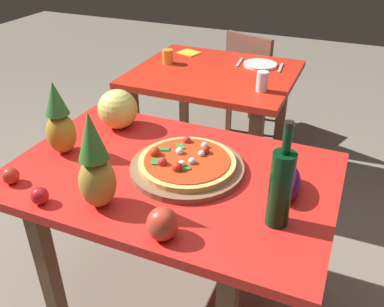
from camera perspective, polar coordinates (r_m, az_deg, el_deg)
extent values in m
plane|color=gray|center=(2.14, -2.43, -19.52)|extent=(10.00, 10.00, 0.00)
cube|color=brown|center=(1.84, -19.01, -16.24)|extent=(0.06, 0.06, 0.71)
cube|color=brown|center=(2.28, -7.17, -4.03)|extent=(0.06, 0.06, 0.71)
cube|color=brown|center=(2.07, 11.35, -8.60)|extent=(0.06, 0.06, 0.71)
cube|color=red|center=(1.65, -2.98, -3.10)|extent=(1.29, 0.85, 0.04)
cube|color=brown|center=(2.69, -7.88, 1.78)|extent=(0.06, 0.06, 0.71)
cube|color=brown|center=(2.43, 8.30, -1.72)|extent=(0.06, 0.06, 0.71)
cube|color=brown|center=(3.31, -1.13, 7.87)|extent=(0.06, 0.06, 0.71)
cube|color=brown|center=(3.10, 12.23, 5.49)|extent=(0.06, 0.06, 0.71)
cube|color=red|center=(2.70, 3.09, 10.95)|extent=(1.01, 0.88, 0.04)
cube|color=brown|center=(3.58, 12.64, 6.29)|extent=(0.04, 0.04, 0.41)
cube|color=brown|center=(3.73, 8.31, 7.80)|extent=(0.04, 0.04, 0.41)
cube|color=brown|center=(3.32, 9.68, 4.61)|extent=(0.04, 0.04, 0.41)
cube|color=brown|center=(3.49, 5.17, 6.28)|extent=(0.04, 0.04, 0.41)
cube|color=brown|center=(3.44, 9.26, 9.70)|extent=(0.51, 0.51, 0.04)
cube|color=brown|center=(3.22, 7.74, 12.54)|extent=(0.39, 0.17, 0.40)
cylinder|color=brown|center=(1.64, -0.68, -1.96)|extent=(0.45, 0.45, 0.02)
cylinder|color=#E1B15B|center=(1.62, -0.69, -1.26)|extent=(0.39, 0.39, 0.02)
cylinder|color=red|center=(1.62, -0.69, -0.87)|extent=(0.34, 0.34, 0.00)
sphere|color=red|center=(1.65, -5.20, 0.19)|extent=(0.04, 0.04, 0.04)
sphere|color=red|center=(1.55, -2.03, -1.93)|extent=(0.04, 0.04, 0.04)
sphere|color=red|center=(1.59, -4.14, -1.19)|extent=(0.04, 0.04, 0.04)
sphere|color=red|center=(1.59, -4.24, -1.07)|extent=(0.03, 0.03, 0.03)
sphere|color=red|center=(1.65, 1.81, 0.37)|extent=(0.04, 0.04, 0.04)
sphere|color=red|center=(1.74, -0.82, 1.91)|extent=(0.03, 0.03, 0.03)
cube|color=#3A8338|center=(1.70, -1.63, 0.99)|extent=(0.05, 0.05, 0.00)
cube|color=#24842F|center=(1.60, -5.08, -1.11)|extent=(0.04, 0.05, 0.00)
cube|color=#288530|center=(1.68, -3.90, 0.63)|extent=(0.05, 0.04, 0.00)
cube|color=#2E832C|center=(1.56, -1.05, -2.04)|extent=(0.05, 0.05, 0.00)
sphere|color=white|center=(1.65, -1.75, 0.33)|extent=(0.03, 0.03, 0.03)
sphere|color=white|center=(1.57, -1.44, -1.47)|extent=(0.03, 0.03, 0.03)
sphere|color=white|center=(1.69, 1.76, 1.14)|extent=(0.03, 0.03, 0.03)
sphere|color=white|center=(1.59, 0.00, -1.07)|extent=(0.03, 0.03, 0.03)
sphere|color=white|center=(1.64, 1.34, 0.00)|extent=(0.03, 0.03, 0.03)
cylinder|color=black|center=(1.34, 12.16, -4.93)|extent=(0.08, 0.08, 0.27)
cylinder|color=black|center=(1.24, 13.06, 1.79)|extent=(0.03, 0.03, 0.09)
cylinder|color=black|center=(1.22, 13.35, 3.97)|extent=(0.03, 0.03, 0.02)
ellipsoid|color=#AC8F2C|center=(1.81, -17.67, 2.70)|extent=(0.12, 0.12, 0.18)
cone|color=#2F7030|center=(1.74, -18.49, 7.30)|extent=(0.10, 0.10, 0.14)
ellipsoid|color=#B48735|center=(1.45, -12.96, -3.88)|extent=(0.13, 0.13, 0.19)
cone|color=#386F28|center=(1.35, -13.83, 2.36)|extent=(0.10, 0.10, 0.17)
sphere|color=#DAD868|center=(1.96, -10.27, 6.08)|extent=(0.19, 0.19, 0.19)
ellipsoid|color=red|center=(1.31, -4.11, -9.71)|extent=(0.10, 0.10, 0.11)
ellipsoid|color=#3E0F4B|center=(1.54, 13.19, -3.86)|extent=(0.12, 0.21, 0.09)
sphere|color=red|center=(1.70, -23.86, -2.84)|extent=(0.06, 0.06, 0.06)
sphere|color=red|center=(1.55, -20.38, -5.53)|extent=(0.06, 0.06, 0.06)
cylinder|color=orange|center=(2.82, -3.40, 13.28)|extent=(0.07, 0.07, 0.09)
cylinder|color=silver|center=(2.39, 9.70, 9.82)|extent=(0.07, 0.07, 0.11)
cylinder|color=white|center=(2.82, 9.37, 12.10)|extent=(0.22, 0.22, 0.02)
cube|color=silver|center=(2.86, 6.60, 12.45)|extent=(0.03, 0.18, 0.01)
cube|color=silver|center=(2.80, 12.19, 11.55)|extent=(0.03, 0.18, 0.01)
cube|color=yellow|center=(3.05, -0.42, 13.82)|extent=(0.17, 0.16, 0.01)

